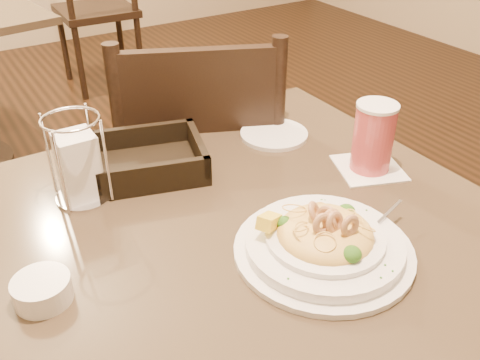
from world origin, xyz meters
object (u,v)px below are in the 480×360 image
dining_chair_near (200,180)px  pasta_bowl (324,240)px  napkin_caddy (79,165)px  butter_ramekin (42,290)px  side_plate (274,134)px  drink_glass (373,138)px  dining_chair_far (97,4)px  bread_basket (148,161)px  main_table (245,315)px

dining_chair_near → pasta_bowl: bearing=105.3°
napkin_caddy → butter_ramekin: napkin_caddy is taller
side_plate → butter_ramekin: (-0.58, -0.24, 0.01)m
dining_chair_near → butter_ramekin: size_ratio=10.98×
drink_glass → dining_chair_far: bearing=84.5°
dining_chair_far → napkin_caddy: 2.37m
pasta_bowl → dining_chair_near: bearing=81.4°
side_plate → butter_ramekin: size_ratio=1.81×
dining_chair_near → napkin_caddy: (-0.37, -0.25, 0.29)m
drink_glass → dining_chair_near: bearing=109.3°
dining_chair_near → bread_basket: 0.40m
main_table → pasta_bowl: (0.06, -0.13, 0.25)m
dining_chair_near → bread_basket: (-0.23, -0.22, 0.24)m
dining_chair_far → pasta_bowl: (-0.49, -2.59, 0.25)m
pasta_bowl → main_table: bearing=115.5°
dining_chair_near → butter_ramekin: (-0.51, -0.48, 0.24)m
side_plate → napkin_caddy: bearing=-178.1°
pasta_bowl → drink_glass: size_ratio=1.98×
drink_glass → side_plate: bearing=110.6°
napkin_caddy → side_plate: size_ratio=1.09×
napkin_caddy → butter_ramekin: (-0.13, -0.23, -0.05)m
main_table → drink_glass: (0.31, 0.03, 0.30)m
dining_chair_far → side_plate: (-0.32, -2.21, 0.22)m
bread_basket → napkin_caddy: napkin_caddy is taller
pasta_bowl → napkin_caddy: (-0.28, 0.36, 0.04)m
bread_basket → napkin_caddy: size_ratio=1.57×
drink_glass → bread_basket: drink_glass is taller
pasta_bowl → napkin_caddy: bearing=127.4°
pasta_bowl → side_plate: pasta_bowl is taller
main_table → dining_chair_near: bearing=71.9°
dining_chair_near → pasta_bowl: (-0.09, -0.61, 0.25)m
main_table → napkin_caddy: napkin_caddy is taller
main_table → dining_chair_near: (0.16, 0.48, 0.01)m
dining_chair_near → napkin_caddy: size_ratio=5.57×
main_table → drink_glass: bearing=4.6°
dining_chair_far → butter_ramekin: (-0.90, -2.45, 0.24)m
bread_basket → butter_ramekin: (-0.28, -0.26, -0.00)m
dining_chair_far → napkin_caddy: (-0.76, -2.22, 0.29)m
main_table → bread_basket: bearing=105.7°
dining_chair_near → drink_glass: (0.16, -0.45, 0.29)m
bread_basket → drink_glass: bearing=-30.8°
pasta_bowl → side_plate: size_ratio=2.10×
main_table → bread_basket: size_ratio=3.42×
dining_chair_far → napkin_caddy: dining_chair_far is taller
bread_basket → side_plate: 0.30m
dining_chair_far → bread_basket: (-0.62, -2.20, 0.24)m
butter_ramekin → main_table: bearing=-0.1°
side_plate → drink_glass: bearing=-69.4°
bread_basket → dining_chair_near: bearing=44.3°
pasta_bowl → butter_ramekin: 0.43m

